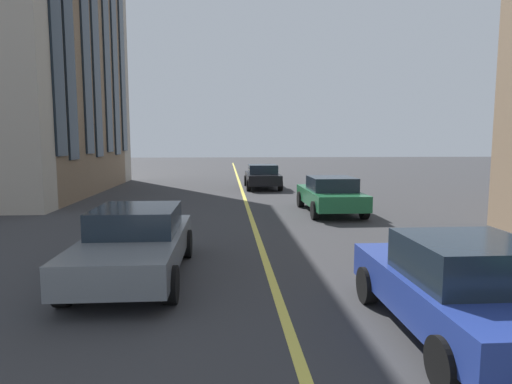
# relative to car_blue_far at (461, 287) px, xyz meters

# --- Properties ---
(lane_centre_line) EXTENTS (80.00, 0.16, 0.01)m
(lane_centre_line) POSITION_rel_car_blue_far_xyz_m (9.29, 2.30, -0.70)
(lane_centre_line) COLOR #D8C64C
(lane_centre_line) RESTS_ON ground_plane
(car_blue_far) EXTENTS (3.90, 1.89, 1.40)m
(car_blue_far) POSITION_rel_car_blue_far_xyz_m (0.00, 0.00, 0.00)
(car_blue_far) COLOR navy
(car_blue_far) RESTS_ON ground_plane
(car_black_oncoming) EXTENTS (4.40, 1.95, 1.37)m
(car_black_oncoming) POSITION_rel_car_blue_far_xyz_m (19.27, 1.08, 0.00)
(car_black_oncoming) COLOR black
(car_black_oncoming) RESTS_ON ground_plane
(car_grey_trailing) EXTENTS (4.40, 1.95, 1.37)m
(car_grey_trailing) POSITION_rel_car_blue_far_xyz_m (3.03, 4.96, 0.00)
(car_grey_trailing) COLOR slate
(car_grey_trailing) RESTS_ON ground_plane
(car_green_mid) EXTENTS (4.40, 1.95, 1.37)m
(car_green_mid) POSITION_rel_car_blue_far_xyz_m (10.45, -0.74, 0.00)
(car_green_mid) COLOR #1E6038
(car_green_mid) RESTS_ON ground_plane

